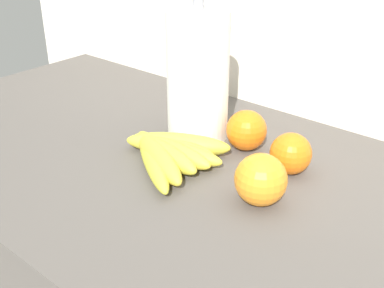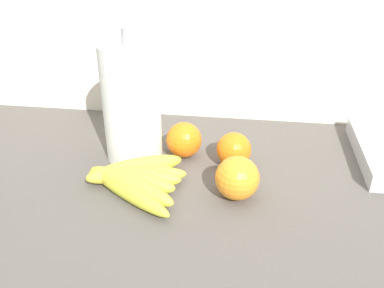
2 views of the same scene
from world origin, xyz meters
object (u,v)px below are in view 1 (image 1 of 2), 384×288
object	(u,v)px
banana_bunch	(167,152)
paper_towel_roll	(198,76)
orange_back_left	(291,154)
orange_right	(246,130)
orange_center	(261,180)

from	to	relation	value
banana_bunch	paper_towel_roll	xyz separation A→B (m)	(-0.02, 0.12, 0.10)
orange_back_left	orange_right	xyz separation A→B (m)	(-0.11, 0.02, 0.00)
orange_center	paper_towel_roll	xyz separation A→B (m)	(-0.22, 0.12, 0.08)
orange_center	banana_bunch	bearing A→B (deg)	178.96
banana_bunch	orange_center	xyz separation A→B (m)	(0.20, -0.00, 0.02)
banana_bunch	orange_center	bearing A→B (deg)	-1.04
orange_right	paper_towel_roll	world-z (taller)	paper_towel_roll
banana_bunch	paper_towel_roll	size ratio (longest dim) A/B	0.76
orange_center	paper_towel_roll	world-z (taller)	paper_towel_roll
orange_center	orange_back_left	size ratio (longest dim) A/B	1.14
orange_back_left	orange_right	size ratio (longest dim) A/B	0.95
orange_center	orange_right	xyz separation A→B (m)	(-0.12, 0.13, -0.00)
banana_bunch	orange_back_left	size ratio (longest dim) A/B	2.93
orange_right	paper_towel_roll	size ratio (longest dim) A/B	0.27
orange_back_left	banana_bunch	bearing A→B (deg)	-150.00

